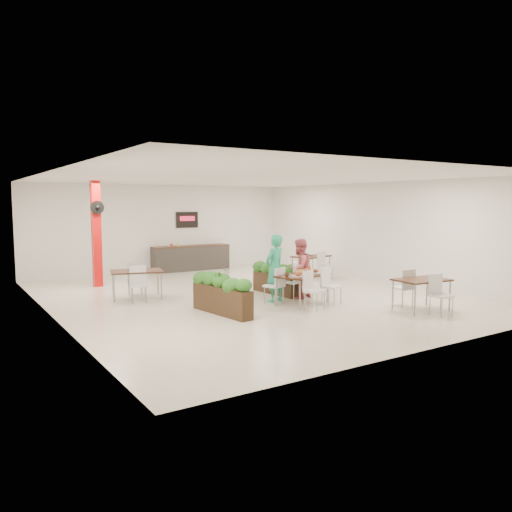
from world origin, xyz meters
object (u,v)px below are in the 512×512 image
(red_column, at_px, (96,233))
(planter_right, at_px, (275,277))
(service_counter, at_px, (191,257))
(side_table_b, at_px, (311,259))
(side_table_c, at_px, (422,284))
(main_table, at_px, (303,279))
(planter_left, at_px, (222,292))
(diner_man, at_px, (275,268))
(side_table_a, at_px, (137,275))
(diner_woman, at_px, (299,269))

(red_column, xyz_separation_m, planter_right, (3.81, -3.96, -1.16))
(service_counter, bearing_deg, red_column, -155.00)
(side_table_b, relative_size, side_table_c, 1.01)
(main_table, xyz_separation_m, side_table_b, (3.06, 3.43, -0.00))
(side_table_c, bearing_deg, side_table_b, 82.96)
(red_column, height_order, side_table_c, red_column)
(main_table, distance_m, planter_left, 2.26)
(planter_right, bearing_deg, diner_man, -125.57)
(red_column, distance_m, side_table_b, 7.02)
(main_table, relative_size, side_table_a, 1.15)
(diner_man, distance_m, side_table_c, 3.59)
(planter_left, height_order, side_table_c, planter_left)
(diner_woman, bearing_deg, planter_right, -97.89)
(diner_man, height_order, planter_left, diner_man)
(diner_man, relative_size, diner_woman, 1.08)
(planter_left, bearing_deg, side_table_c, -28.12)
(side_table_c, bearing_deg, red_column, 130.57)
(red_column, distance_m, main_table, 6.64)
(side_table_c, bearing_deg, service_counter, 103.68)
(service_counter, bearing_deg, planter_left, -110.21)
(diner_woman, height_order, side_table_c, diner_woman)
(diner_man, bearing_deg, diner_woman, 161.29)
(planter_left, bearing_deg, service_counter, 69.79)
(side_table_a, height_order, side_table_c, same)
(diner_woman, relative_size, planter_right, 0.88)
(diner_woman, bearing_deg, side_table_c, 99.37)
(main_table, relative_size, planter_right, 1.06)
(planter_right, bearing_deg, red_column, 133.92)
(service_counter, bearing_deg, diner_woman, -90.14)
(planter_left, xyz_separation_m, side_table_b, (5.31, 3.33, 0.12))
(side_table_b, bearing_deg, planter_left, -161.74)
(main_table, relative_size, side_table_b, 1.15)
(planter_right, height_order, side_table_b, planter_right)
(planter_left, bearing_deg, diner_woman, 11.84)
(diner_man, relative_size, side_table_c, 1.05)
(red_column, height_order, diner_woman, red_column)
(diner_woman, distance_m, planter_left, 2.73)
(service_counter, bearing_deg, main_table, -93.29)
(side_table_a, distance_m, side_table_c, 7.22)
(main_table, bearing_deg, side_table_a, 137.30)
(red_column, bearing_deg, service_counter, 25.00)
(planter_right, bearing_deg, side_table_c, -65.74)
(diner_man, xyz_separation_m, side_table_c, (2.28, -2.77, -0.24))
(diner_man, bearing_deg, service_counter, -115.65)
(diner_woman, distance_m, side_table_c, 3.14)
(side_table_c, bearing_deg, planter_left, 156.80)
(side_table_a, bearing_deg, planter_right, -7.71)
(diner_woman, bearing_deg, diner_man, -18.71)
(red_column, relative_size, side_table_c, 1.94)
(planter_right, relative_size, side_table_b, 1.08)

